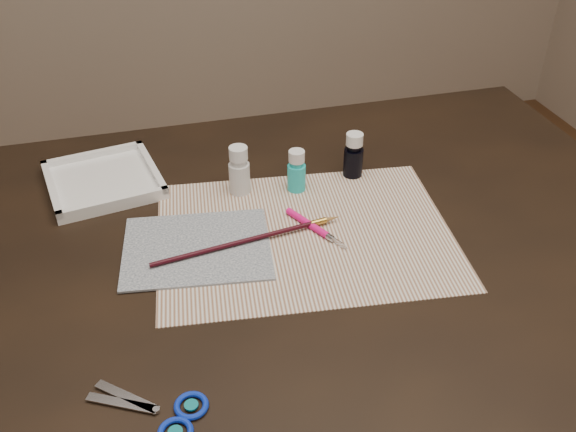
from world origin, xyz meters
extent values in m
cube|color=black|center=(0.00, 0.00, 0.38)|extent=(1.30, 0.90, 0.75)
cube|color=silver|center=(0.03, 0.01, 0.75)|extent=(0.51, 0.41, 0.00)
cube|color=#111F35|center=(-0.14, 0.02, 0.75)|extent=(0.25, 0.21, 0.00)
cylinder|color=silver|center=(-0.04, 0.16, 0.80)|extent=(0.04, 0.04, 0.09)
cylinder|color=#22CBCC|center=(0.05, 0.14, 0.79)|extent=(0.03, 0.03, 0.08)
cylinder|color=black|center=(0.17, 0.16, 0.79)|extent=(0.04, 0.04, 0.09)
cube|color=white|center=(-0.28, 0.25, 0.76)|extent=(0.22, 0.22, 0.02)
camera|label=1|loc=(-0.21, -0.78, 1.37)|focal=40.00mm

